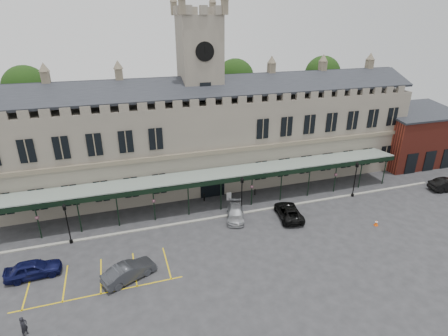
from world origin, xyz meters
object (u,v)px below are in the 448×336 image
object	(u,v)px
sign_board	(229,196)
car_left_b	(129,271)
car_van	(289,212)
lamp_post_mid	(242,192)
station_building	(202,138)
car_right_b	(448,185)
lamp_post_left	(67,220)
lamp_post_right	(355,176)
car_taxi	(236,213)
clock_tower	(200,90)
person_a	(24,326)
car_left_a	(33,269)
traffic_cone	(376,223)

from	to	relation	value
sign_board	car_left_b	bearing A→B (deg)	-132.46
car_van	lamp_post_mid	bearing A→B (deg)	-16.56
station_building	car_right_b	world-z (taller)	station_building
station_building	lamp_post_left	size ratio (longest dim) A/B	12.93
lamp_post_right	car_left_b	distance (m)	30.08
sign_board	car_van	size ratio (longest dim) A/B	0.21
lamp_post_left	station_building	bearing A→B (deg)	32.01
lamp_post_right	car_taxi	world-z (taller)	lamp_post_right
clock_tower	car_right_b	bearing A→B (deg)	-23.11
car_right_b	person_a	world-z (taller)	car_right_b
clock_tower	car_left_a	xyz separation A→B (m)	(-19.67, -15.21, -12.31)
lamp_post_mid	sign_board	world-z (taller)	lamp_post_mid
lamp_post_mid	car_taxi	world-z (taller)	lamp_post_mid
traffic_cone	car_left_a	world-z (taller)	car_left_a
person_a	station_building	bearing A→B (deg)	-10.73
station_building	person_a	world-z (taller)	station_building
lamp_post_mid	car_left_b	bearing A→B (deg)	-150.32
station_building	car_left_b	size ratio (longest dim) A/B	12.51
lamp_post_mid	person_a	world-z (taller)	lamp_post_mid
clock_tower	lamp_post_right	xyz separation A→B (m)	(17.57, -10.74, -10.20)
car_taxi	person_a	xyz separation A→B (m)	(-20.20, -10.85, 0.14)
clock_tower	traffic_cone	world-z (taller)	clock_tower
car_left_b	car_right_b	distance (m)	42.79
lamp_post_mid	car_left_b	distance (m)	15.71
lamp_post_mid	car_right_b	bearing A→B (deg)	-5.42
lamp_post_left	car_left_b	world-z (taller)	lamp_post_left
car_right_b	car_van	bearing A→B (deg)	99.58
car_left_b	person_a	xyz separation A→B (m)	(-7.70, -3.92, 0.04)
car_left_b	lamp_post_left	bearing A→B (deg)	11.73
car_left_a	car_left_b	xyz separation A→B (m)	(8.17, -2.99, -0.01)
lamp_post_mid	car_van	distance (m)	5.94
car_left_a	person_a	xyz separation A→B (m)	(0.47, -6.91, 0.03)
car_left_b	person_a	size ratio (longest dim) A/B	2.89
sign_board	person_a	size ratio (longest dim) A/B	0.66
car_right_b	lamp_post_right	bearing A→B (deg)	89.76
lamp_post_right	person_a	world-z (taller)	lamp_post_right
clock_tower	lamp_post_right	world-z (taller)	clock_tower
car_left_b	person_a	world-z (taller)	person_a
car_taxi	car_left_a	bearing A→B (deg)	-150.41
sign_board	lamp_post_mid	bearing A→B (deg)	-78.30
car_left_b	car_taxi	distance (m)	14.29
lamp_post_mid	lamp_post_right	xyz separation A→B (m)	(15.53, -0.26, 0.04)
station_building	person_a	size ratio (longest dim) A/B	36.15
lamp_post_mid	person_a	bearing A→B (deg)	-151.27
lamp_post_mid	car_left_a	size ratio (longest dim) A/B	1.03
station_building	clock_tower	world-z (taller)	clock_tower
car_taxi	car_right_b	size ratio (longest dim) A/B	0.94
lamp_post_mid	traffic_cone	xyz separation A→B (m)	(13.55, -7.16, -2.53)
lamp_post_right	car_left_a	distance (m)	37.56
lamp_post_mid	car_left_b	world-z (taller)	lamp_post_mid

